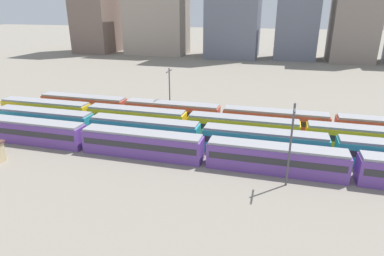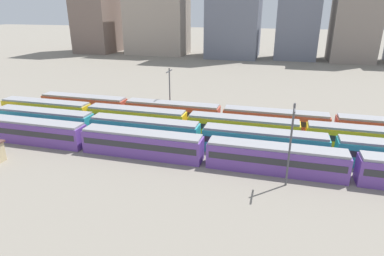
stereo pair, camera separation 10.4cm
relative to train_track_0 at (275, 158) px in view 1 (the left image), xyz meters
name	(u,v)px [view 1 (the left image)]	position (x,y,z in m)	size (l,w,h in m)	color
ground_plane	(80,128)	(-34.42, 7.80, -1.90)	(600.00, 600.00, 0.00)	gray
train_track_0	(275,158)	(0.00, 0.00, 0.00)	(93.60, 3.06, 3.75)	#6B429E
train_track_1	(264,142)	(-1.81, 5.20, 0.00)	(93.60, 3.06, 3.75)	teal
train_track_2	(303,133)	(3.90, 10.40, 0.00)	(112.50, 3.06, 3.75)	yellow
train_track_3	(332,125)	(8.87, 15.60, 0.00)	(112.50, 3.06, 3.75)	#BC4C38
catenary_pole_0	(291,142)	(1.53, -3.28, 3.88)	(0.24, 3.20, 10.46)	#4C4C51
catenary_pole_1	(170,90)	(-20.91, 18.54, 3.46)	(0.24, 3.20, 9.64)	#4C4C51
distant_building_1	(156,14)	(-56.06, 104.19, 15.73)	(26.67, 16.55, 35.27)	#A89989
distant_building_3	(297,22)	(4.36, 104.19, 12.99)	(16.41, 14.20, 29.80)	slate
distant_building_4	(357,4)	(25.49, 104.19, 19.52)	(16.37, 18.51, 42.85)	gray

